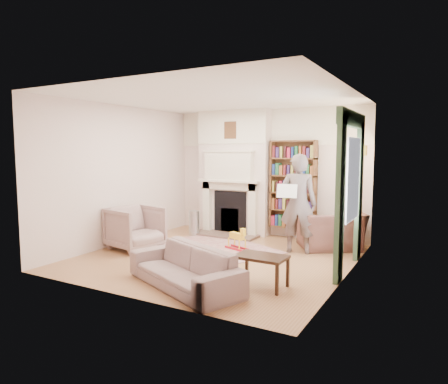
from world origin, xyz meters
The scene contains 25 objects.
floor centered at (0.00, 0.00, 0.00)m, with size 4.50×4.50×0.00m, color #905F39.
ceiling centered at (0.00, 0.00, 2.80)m, with size 4.50×4.50×0.00m, color white.
wall_back centered at (0.00, 2.25, 1.40)m, with size 4.50×4.50×0.00m, color silver.
wall_front centered at (0.00, -2.25, 1.40)m, with size 4.50×4.50×0.00m, color silver.
wall_left centered at (-2.25, 0.00, 1.40)m, with size 4.50×4.50×0.00m, color silver.
wall_right centered at (2.25, 0.00, 1.40)m, with size 4.50×4.50×0.00m, color silver.
fireplace centered at (-0.75, 2.05, 1.39)m, with size 1.70×0.58×2.80m.
bookcase centered at (0.65, 2.12, 1.18)m, with size 1.00×0.24×1.85m, color brown.
window centered at (2.23, 0.40, 1.45)m, with size 0.02×0.90×1.30m, color silver.
curtain_left centered at (2.20, -0.30, 1.20)m, with size 0.07×0.32×2.40m, color #2F4930.
curtain_right centered at (2.20, 1.10, 1.20)m, with size 0.07×0.32×2.40m, color #2F4930.
pelmet centered at (2.19, 0.40, 2.38)m, with size 0.09×1.70×0.24m, color #2F4930.
wall_sconce centered at (2.03, 1.50, 1.90)m, with size 0.20×0.24×0.24m, color gold, non-canonical shape.
rug centered at (-0.41, 0.55, 0.01)m, with size 2.31×1.78×0.01m, color #BFAD90.
armchair_reading centered at (1.59, 1.62, 0.37)m, with size 1.14×0.99×0.74m, color brown.
armchair_left centered at (-1.68, -0.24, 0.41)m, with size 0.88×0.91×0.83m, color #C0AE9F.
sofa centered at (0.38, -1.57, 0.28)m, with size 1.92×0.75×0.56m, color gray.
man_reading centered at (1.14, 1.02, 0.92)m, with size 0.67×0.44×1.84m, color #5F504C.
newspaper centered at (0.99, 0.82, 1.17)m, with size 0.37×0.02×0.26m, color silver.
coffee_table centered at (1.32, -1.05, 0.23)m, with size 0.70×0.45×0.45m, color black, non-canonical shape.
paraffin_heater centered at (-1.41, 1.39, 0.28)m, with size 0.24×0.24×0.55m, color #B0B5B9.
rocking_horse centered at (0.06, 0.65, 0.22)m, with size 0.50×0.20×0.44m, color yellow, non-canonical shape.
board_game centered at (-0.53, -0.01, 0.03)m, with size 0.33×0.33×0.03m, color #F1E955.
game_box_lid centered at (-0.91, 0.43, 0.04)m, with size 0.29×0.19×0.05m, color #B73614.
comic_annuals centered at (0.27, -0.25, 0.02)m, with size 0.60×0.81×0.02m.
Camera 1 is at (3.50, -6.02, 1.90)m, focal length 32.00 mm.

